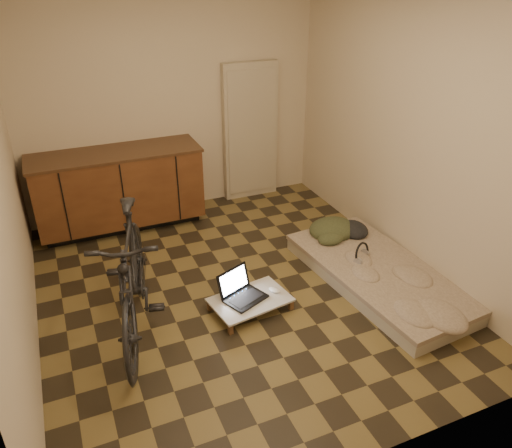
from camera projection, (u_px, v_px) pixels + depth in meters
name	position (u px, v px, depth m)	size (l,w,h in m)	color
room_shell	(234.00, 159.00, 4.09)	(3.50, 4.00, 2.60)	brown
cabinets	(119.00, 189.00, 5.61)	(1.84, 0.62, 0.91)	black
appliance_panel	(250.00, 132.00, 6.21)	(0.70, 0.10, 1.70)	beige
bicycle	(131.00, 270.00, 3.94)	(0.53, 1.79, 1.16)	black
futon	(380.00, 275.00, 4.77)	(1.08, 2.00, 0.17)	#B3A78F
clothing_pile	(339.00, 224.00, 5.28)	(0.54, 0.45, 0.22)	#373E24
headphones	(362.00, 253.00, 4.81)	(0.25, 0.23, 0.17)	black
lap_desk	(250.00, 300.00, 4.39)	(0.74, 0.54, 0.11)	brown
laptop	(241.00, 292.00, 4.38)	(0.44, 0.42, 0.24)	black
mouse	(275.00, 290.00, 4.47)	(0.07, 0.11, 0.04)	white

